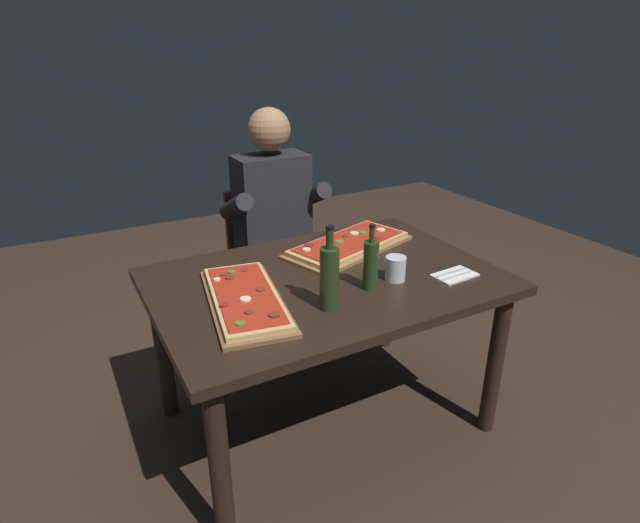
# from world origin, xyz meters

# --- Properties ---
(ground_plane) EXTENTS (6.40, 6.40, 0.00)m
(ground_plane) POSITION_xyz_m (0.00, 0.00, 0.00)
(ground_plane) COLOR #38281E
(dining_table) EXTENTS (1.40, 0.96, 0.74)m
(dining_table) POSITION_xyz_m (0.00, 0.00, 0.64)
(dining_table) COLOR black
(dining_table) RESTS_ON ground_plane
(pizza_rectangular_front) EXTENTS (0.68, 0.46, 0.05)m
(pizza_rectangular_front) POSITION_xyz_m (0.24, 0.22, 0.76)
(pizza_rectangular_front) COLOR olive
(pizza_rectangular_front) RESTS_ON dining_table
(pizza_rectangular_left) EXTENTS (0.36, 0.64, 0.05)m
(pizza_rectangular_left) POSITION_xyz_m (-0.37, -0.06, 0.76)
(pizza_rectangular_left) COLOR brown
(pizza_rectangular_left) RESTS_ON dining_table
(wine_bottle_dark) EXTENTS (0.07, 0.07, 0.32)m
(wine_bottle_dark) POSITION_xyz_m (-0.12, -0.24, 0.87)
(wine_bottle_dark) COLOR #233819
(wine_bottle_dark) RESTS_ON dining_table
(oil_bottle_amber) EXTENTS (0.06, 0.06, 0.27)m
(oil_bottle_amber) POSITION_xyz_m (0.10, -0.18, 0.84)
(oil_bottle_amber) COLOR #233819
(oil_bottle_amber) RESTS_ON dining_table
(tumbler_near_camera) EXTENTS (0.08, 0.08, 0.10)m
(tumbler_near_camera) POSITION_xyz_m (0.23, -0.16, 0.79)
(tumbler_near_camera) COLOR silver
(tumbler_near_camera) RESTS_ON dining_table
(napkin_cutlery_set) EXTENTS (0.19, 0.12, 0.01)m
(napkin_cutlery_set) POSITION_xyz_m (0.47, -0.25, 0.74)
(napkin_cutlery_set) COLOR white
(napkin_cutlery_set) RESTS_ON dining_table
(diner_chair) EXTENTS (0.44, 0.44, 0.87)m
(diner_chair) POSITION_xyz_m (0.11, 0.86, 0.49)
(diner_chair) COLOR #3D2B1E
(diner_chair) RESTS_ON ground_plane
(seated_diner) EXTENTS (0.53, 0.41, 1.33)m
(seated_diner) POSITION_xyz_m (0.11, 0.74, 0.74)
(seated_diner) COLOR #23232D
(seated_diner) RESTS_ON ground_plane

